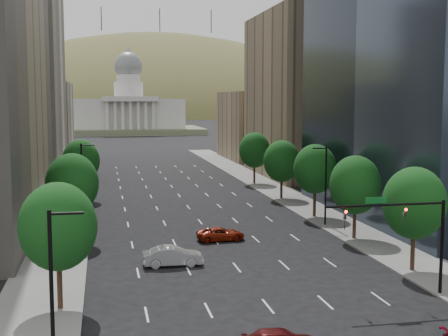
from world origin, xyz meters
TOP-DOWN VIEW (x-y plane):
  - sidewalk_left at (-15.50, 60.00)m, footprint 6.00×200.00m
  - sidewalk_right at (15.50, 60.00)m, footprint 6.00×200.00m
  - midrise_cream_left at (-25.00, 103.00)m, footprint 14.00×30.00m
  - filler_left at (-25.00, 136.00)m, footprint 14.00×26.00m
  - parking_tan_right at (25.00, 100.00)m, footprint 14.00×30.00m
  - filler_right at (25.00, 133.00)m, footprint 14.00×26.00m
  - tree_right_1 at (14.00, 36.00)m, footprint 5.20×5.20m
  - tree_right_2 at (14.00, 48.00)m, footprint 5.20×5.20m
  - tree_right_3 at (14.00, 60.00)m, footprint 5.20×5.20m
  - tree_right_4 at (14.00, 74.00)m, footprint 5.20×5.20m
  - tree_right_5 at (14.00, 90.00)m, footprint 5.20×5.20m
  - tree_left_0 at (-14.00, 32.00)m, footprint 5.20×5.20m
  - tree_left_1 at (-14.00, 52.00)m, footprint 5.20×5.20m
  - tree_left_2 at (-14.00, 78.00)m, footprint 5.20×5.20m
  - streetlight_rn at (13.44, 55.00)m, footprint 1.70×0.20m
  - streetlight_ls at (-13.44, 20.00)m, footprint 1.70×0.20m
  - streetlight_ln at (-13.44, 65.00)m, footprint 1.70×0.20m
  - traffic_signal at (10.53, 30.00)m, footprint 9.12×0.40m
  - capitol at (0.00, 249.71)m, footprint 60.00×40.00m
  - foothills at (34.67, 599.39)m, footprint 720.00×413.00m
  - car_silver at (-5.26, 41.61)m, footprint 5.15×1.80m
  - car_red_far at (0.57, 50.14)m, footprint 5.05×2.71m

SIDE VIEW (x-z plane):
  - foothills at x=34.67m, z-range -169.28..93.72m
  - sidewalk_left at x=-15.50m, z-range 0.00..0.15m
  - sidewalk_right at x=15.50m, z-range 0.00..0.15m
  - car_red_far at x=0.57m, z-range 0.00..1.35m
  - car_silver at x=-5.26m, z-range 0.00..1.69m
  - streetlight_rn at x=13.44m, z-range 0.34..9.34m
  - streetlight_ls at x=-13.44m, z-range 0.34..9.34m
  - streetlight_ln at x=-13.44m, z-range 0.34..9.34m
  - traffic_signal at x=10.53m, z-range 1.49..8.86m
  - tree_right_4 at x=14.00m, z-range 1.23..9.69m
  - tree_right_2 at x=14.00m, z-range 1.30..9.91m
  - tree_left_2 at x=-14.00m, z-range 1.34..10.02m
  - tree_right_1 at x=14.00m, z-range 1.37..10.12m
  - tree_right_5 at x=14.00m, z-range 1.37..10.12m
  - tree_left_0 at x=-14.00m, z-range 1.37..10.12m
  - tree_right_3 at x=14.00m, z-range 1.44..10.34m
  - tree_left_1 at x=-14.00m, z-range 1.48..10.45m
  - filler_right at x=25.00m, z-range 0.00..16.00m
  - capitol at x=0.00m, z-range -9.02..26.18m
  - filler_left at x=-25.00m, z-range 0.00..18.00m
  - parking_tan_right at x=25.00m, z-range 0.00..30.00m
  - midrise_cream_left at x=-25.00m, z-range 0.00..35.00m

